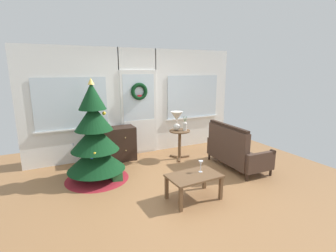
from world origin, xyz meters
The scene contains 11 objects.
ground_plane centered at (0.00, 0.00, 0.00)m, with size 6.76×6.76×0.00m, color #996B42.
back_wall_with_door centered at (0.00, 2.08, 1.28)m, with size 5.20×0.19×2.55m.
christmas_tree centered at (-1.27, 0.97, 0.72)m, with size 1.20×1.20×1.92m.
dresser_cabinet centered at (-0.69, 1.79, 0.39)m, with size 0.90×0.45×0.78m.
settee_sofa centered at (1.47, 0.25, 0.38)m, with size 0.76×1.42×0.96m.
side_table centered at (0.70, 1.25, 0.49)m, with size 0.50×0.48×0.68m.
table_lamp centered at (0.64, 1.29, 0.97)m, with size 0.28×0.28×0.44m.
flower_vase centered at (0.80, 1.19, 0.80)m, with size 0.11×0.10×0.35m.
coffee_table centered at (-0.01, -0.51, 0.36)m, with size 0.86×0.56×0.42m.
wine_glass centered at (0.15, -0.45, 0.56)m, with size 0.08×0.08×0.20m.
gift_box centered at (-0.96, 0.70, 0.10)m, with size 0.19×0.17×0.19m, color #266633.
Camera 1 is at (-2.04, -3.69, 2.09)m, focal length 26.93 mm.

